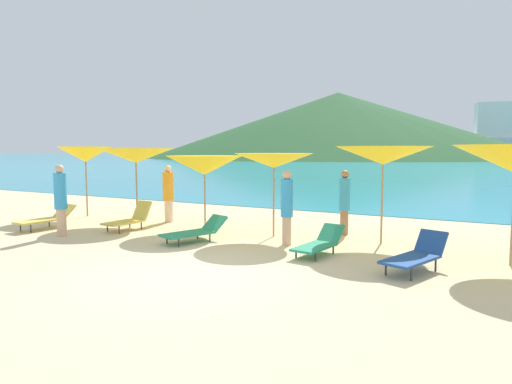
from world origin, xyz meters
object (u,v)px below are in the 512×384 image
(umbrella_0, at_px, (85,154))
(beachgoer_3, at_px, (345,200))
(umbrella_3, at_px, (274,161))
(lounge_chair_0, at_px, (319,243))
(umbrella_2, at_px, (204,165))
(lounge_chair_1, at_px, (195,231))
(lounge_chair_5, at_px, (46,218))
(beachgoer_2, at_px, (61,198))
(umbrella_4, at_px, (383,156))
(beachgoer_1, at_px, (168,192))
(lounge_chair_2, at_px, (416,255))
(lounge_chair_3, at_px, (130,218))
(beachgoer_0, at_px, (287,205))
(umbrella_1, at_px, (136,156))

(umbrella_0, xyz_separation_m, beachgoer_3, (8.72, 0.94, -1.18))
(umbrella_3, bearing_deg, lounge_chair_0, -37.25)
(umbrella_2, relative_size, lounge_chair_1, 1.20)
(umbrella_0, relative_size, lounge_chair_5, 1.41)
(beachgoer_2, xyz_separation_m, beachgoer_3, (6.45, 3.73, -0.08))
(lounge_chair_0, distance_m, beachgoer_3, 2.58)
(umbrella_0, bearing_deg, lounge_chair_1, -16.56)
(lounge_chair_5, distance_m, beachgoer_2, 1.58)
(umbrella_4, xyz_separation_m, beachgoer_2, (-7.59, -3.01, -1.11))
(beachgoer_1, bearing_deg, umbrella_2, -22.96)
(umbrella_2, bearing_deg, lounge_chair_2, -16.54)
(lounge_chair_1, xyz_separation_m, beachgoer_3, (2.94, 2.66, 0.65))
(lounge_chair_3, distance_m, beachgoer_3, 6.01)
(umbrella_3, bearing_deg, beachgoer_2, -152.35)
(beachgoer_1, bearing_deg, umbrella_4, -6.50)
(lounge_chair_2, height_order, beachgoer_0, beachgoer_0)
(umbrella_1, height_order, umbrella_3, umbrella_1)
(lounge_chair_0, xyz_separation_m, lounge_chair_5, (-7.98, -0.73, 0.05))
(umbrella_1, bearing_deg, beachgoer_0, -7.82)
(umbrella_4, relative_size, lounge_chair_5, 1.39)
(umbrella_1, relative_size, lounge_chair_1, 1.38)
(beachgoer_3, bearing_deg, lounge_chair_3, -52.78)
(lounge_chair_3, xyz_separation_m, beachgoer_0, (4.77, 0.25, 0.64))
(umbrella_3, distance_m, lounge_chair_5, 6.77)
(umbrella_2, bearing_deg, lounge_chair_1, -63.43)
(lounge_chair_1, bearing_deg, lounge_chair_5, -154.09)
(lounge_chair_0, height_order, beachgoer_3, beachgoer_3)
(umbrella_2, bearing_deg, beachgoer_3, 17.15)
(umbrella_0, bearing_deg, lounge_chair_3, -21.41)
(lounge_chair_3, height_order, beachgoer_0, beachgoer_0)
(umbrella_2, distance_m, beachgoer_0, 3.12)
(umbrella_3, xyz_separation_m, lounge_chair_5, (-6.24, -2.06, -1.67))
(umbrella_4, relative_size, lounge_chair_3, 1.60)
(umbrella_0, xyz_separation_m, umbrella_4, (9.86, 0.23, 0.01))
(umbrella_0, distance_m, lounge_chair_1, 6.30)
(lounge_chair_0, height_order, lounge_chair_2, lounge_chair_2)
(lounge_chair_0, xyz_separation_m, beachgoer_2, (-6.67, -1.25, 0.75))
(lounge_chair_2, distance_m, beachgoer_2, 8.78)
(lounge_chair_1, relative_size, beachgoer_1, 1.00)
(umbrella_3, xyz_separation_m, lounge_chair_0, (1.75, -1.33, -1.72))
(lounge_chair_1, bearing_deg, umbrella_2, 136.07)
(lounge_chair_1, bearing_deg, lounge_chair_0, 22.82)
(beachgoer_1, bearing_deg, lounge_chair_0, -23.78)
(umbrella_1, relative_size, beachgoer_0, 1.38)
(umbrella_3, bearing_deg, umbrella_4, 9.25)
(umbrella_0, distance_m, lounge_chair_0, 9.25)
(lounge_chair_5, height_order, beachgoer_3, beachgoer_3)
(umbrella_1, height_order, umbrella_4, umbrella_4)
(umbrella_1, bearing_deg, lounge_chair_1, -24.22)
(umbrella_0, bearing_deg, lounge_chair_0, -9.75)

